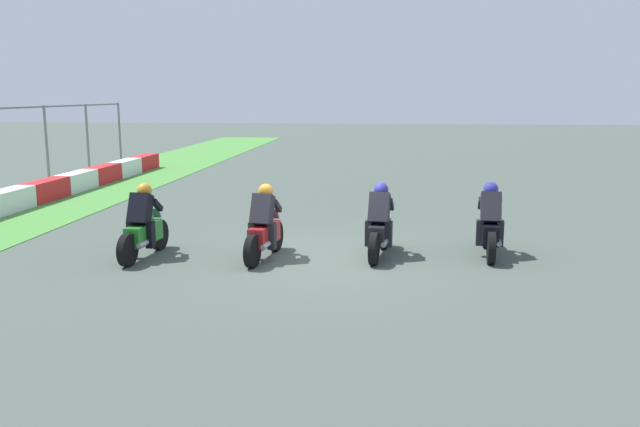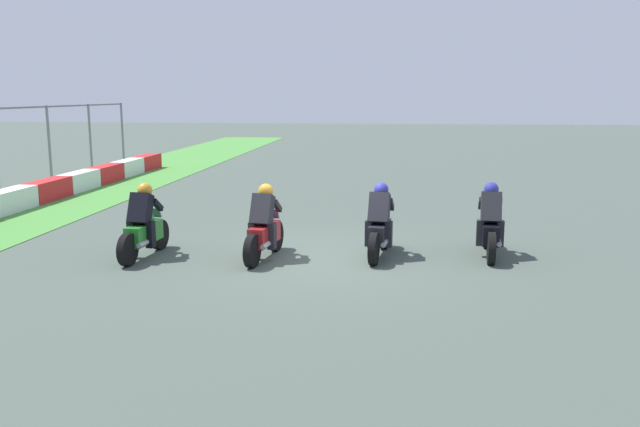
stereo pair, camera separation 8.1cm
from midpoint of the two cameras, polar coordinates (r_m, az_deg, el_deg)
name	(u,v)px [view 2 (the right image)]	position (r m, az deg, el deg)	size (l,w,h in m)	color
ground_plane	(322,258)	(13.19, 0.37, -3.92)	(120.00, 120.00, 0.00)	#445047
rider_lane_a	(490,226)	(13.69, 14.83, -1.06)	(2.04, 0.55, 1.51)	black
rider_lane_b	(380,227)	(13.24, 5.43, -1.14)	(2.04, 0.59, 1.51)	black
rider_lane_c	(264,228)	(13.05, -4.72, -1.30)	(2.04, 0.60, 1.51)	black
rider_lane_d	(144,227)	(13.59, -15.01, -1.16)	(2.04, 0.56, 1.51)	black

